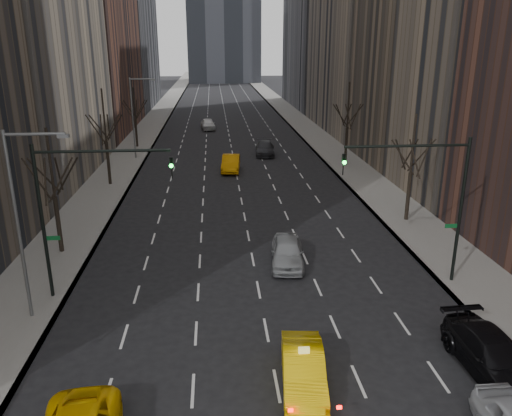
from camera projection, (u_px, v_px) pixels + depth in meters
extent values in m
cube|color=slate|center=(151.00, 125.00, 80.83)|extent=(4.50, 320.00, 0.15)
cube|color=slate|center=(301.00, 123.00, 82.80)|extent=(4.50, 320.00, 0.15)
cylinder|color=black|center=(58.00, 224.00, 31.07)|extent=(0.28, 0.28, 3.57)
cylinder|color=black|center=(50.00, 163.00, 29.85)|extent=(0.16, 0.16, 4.25)
cylinder|color=black|center=(59.00, 174.00, 30.94)|extent=(0.42, 1.80, 2.52)
cylinder|color=black|center=(67.00, 176.00, 30.47)|extent=(1.74, 0.72, 2.52)
cylinder|color=black|center=(61.00, 180.00, 29.66)|extent=(1.46, 1.25, 2.52)
cylinder|color=black|center=(45.00, 181.00, 29.31)|extent=(0.42, 1.80, 2.52)
cylinder|color=black|center=(37.00, 179.00, 29.79)|extent=(1.74, 0.72, 2.52)
cylinder|color=black|center=(44.00, 176.00, 30.60)|extent=(1.46, 1.25, 2.52)
cylinder|color=black|center=(108.00, 163.00, 46.15)|extent=(0.28, 0.28, 3.99)
cylinder|color=black|center=(104.00, 115.00, 44.77)|extent=(0.16, 0.16, 4.75)
cylinder|color=black|center=(109.00, 127.00, 45.95)|extent=(0.42, 1.80, 2.52)
cylinder|color=black|center=(115.00, 128.00, 45.48)|extent=(1.74, 0.72, 2.52)
cylinder|color=black|center=(111.00, 129.00, 44.66)|extent=(1.46, 1.25, 2.52)
cylinder|color=black|center=(101.00, 130.00, 44.32)|extent=(0.42, 1.80, 2.52)
cylinder|color=black|center=(95.00, 129.00, 44.79)|extent=(1.74, 0.72, 2.52)
cylinder|color=black|center=(99.00, 127.00, 45.60)|extent=(1.46, 1.25, 2.52)
cylinder|color=black|center=(136.00, 133.00, 63.27)|extent=(0.28, 0.28, 3.36)
cylinder|color=black|center=(134.00, 104.00, 62.12)|extent=(0.16, 0.16, 4.00)
cylinder|color=black|center=(137.00, 109.00, 63.17)|extent=(0.42, 1.80, 2.52)
cylinder|color=black|center=(141.00, 110.00, 62.70)|extent=(1.74, 0.72, 2.52)
cylinder|color=black|center=(139.00, 111.00, 61.89)|extent=(1.46, 1.25, 2.52)
cylinder|color=black|center=(132.00, 111.00, 61.55)|extent=(0.42, 1.80, 2.52)
cylinder|color=black|center=(128.00, 110.00, 62.02)|extent=(1.74, 0.72, 2.52)
cylinder|color=black|center=(130.00, 110.00, 62.83)|extent=(1.46, 1.25, 2.52)
cylinder|color=black|center=(408.00, 196.00, 36.79)|extent=(0.28, 0.28, 3.57)
cylinder|color=black|center=(413.00, 144.00, 35.56)|extent=(0.16, 0.16, 4.25)
cylinder|color=black|center=(410.00, 154.00, 36.65)|extent=(0.42, 1.80, 2.52)
cylinder|color=black|center=(421.00, 155.00, 36.18)|extent=(1.74, 0.72, 2.52)
cylinder|color=black|center=(424.00, 158.00, 35.37)|extent=(1.46, 1.25, 2.52)
cylinder|color=black|center=(415.00, 159.00, 35.03)|extent=(0.42, 1.80, 2.52)
cylinder|color=black|center=(403.00, 157.00, 35.50)|extent=(1.74, 0.72, 2.52)
cylinder|color=black|center=(401.00, 155.00, 36.31)|extent=(1.46, 1.25, 2.52)
cylinder|color=black|center=(346.00, 146.00, 53.75)|extent=(0.28, 0.28, 3.99)
cylinder|color=black|center=(348.00, 105.00, 52.38)|extent=(0.16, 0.16, 4.75)
cylinder|color=black|center=(347.00, 115.00, 53.55)|extent=(0.42, 1.80, 2.52)
cylinder|color=black|center=(355.00, 115.00, 53.08)|extent=(1.74, 0.72, 2.52)
cylinder|color=black|center=(355.00, 117.00, 52.27)|extent=(1.46, 1.25, 2.52)
cylinder|color=black|center=(348.00, 117.00, 51.92)|extent=(0.42, 1.80, 2.52)
cylinder|color=black|center=(341.00, 116.00, 52.39)|extent=(1.74, 0.72, 2.52)
cylinder|color=black|center=(340.00, 115.00, 53.21)|extent=(1.46, 1.25, 2.52)
cylinder|color=black|center=(43.00, 223.00, 24.80)|extent=(0.18, 0.18, 8.00)
cylinder|color=black|center=(102.00, 151.00, 23.93)|extent=(6.50, 0.14, 0.14)
imported|color=black|center=(172.00, 168.00, 24.47)|extent=(0.18, 0.22, 1.10)
sphere|color=#0CFF33|center=(171.00, 166.00, 24.26)|extent=(0.20, 0.20, 0.20)
cube|color=#0C5926|center=(53.00, 238.00, 25.08)|extent=(0.70, 0.04, 0.22)
cylinder|color=black|center=(460.00, 212.00, 26.53)|extent=(0.18, 0.18, 8.00)
cylinder|color=black|center=(408.00, 146.00, 25.14)|extent=(6.50, 0.14, 0.14)
imported|color=black|center=(343.00, 165.00, 25.16)|extent=(0.18, 0.22, 1.10)
sphere|color=#0CFF33|center=(344.00, 162.00, 24.95)|extent=(0.20, 0.20, 0.20)
cube|color=#0C5926|center=(451.00, 226.00, 26.75)|extent=(0.70, 0.04, 0.22)
cylinder|color=slate|center=(18.00, 228.00, 22.72)|extent=(0.16, 0.16, 9.00)
cylinder|color=slate|center=(34.00, 134.00, 21.47)|extent=(2.60, 0.14, 0.14)
cube|color=slate|center=(63.00, 136.00, 21.60)|extent=(0.50, 0.22, 0.15)
cylinder|color=slate|center=(133.00, 119.00, 55.83)|extent=(0.16, 0.16, 9.00)
cylinder|color=slate|center=(142.00, 79.00, 54.58)|extent=(2.60, 0.14, 0.14)
cube|color=slate|center=(153.00, 80.00, 54.71)|extent=(0.50, 0.22, 0.15)
imported|color=#FFC805|center=(303.00, 369.00, 19.17)|extent=(2.04, 4.68, 1.49)
imported|color=#95989C|center=(287.00, 252.00, 29.86)|extent=(2.44, 4.91, 1.61)
imported|color=black|center=(493.00, 355.00, 19.93)|extent=(2.47, 5.61, 1.60)
imported|color=orange|center=(231.00, 163.00, 51.84)|extent=(2.21, 5.20, 1.67)
imported|color=#29292D|center=(265.00, 148.00, 59.38)|extent=(2.61, 5.56, 1.57)
imported|color=white|center=(208.00, 124.00, 76.95)|extent=(2.48, 5.10, 1.68)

